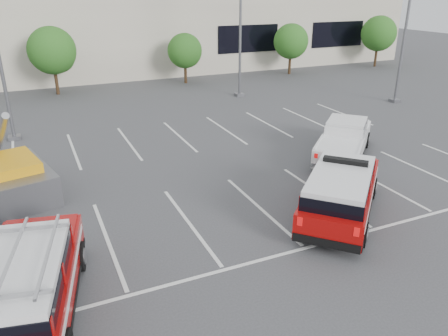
{
  "coord_description": "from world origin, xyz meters",
  "views": [
    {
      "loc": [
        -6.89,
        -12.15,
        7.35
      ],
      "look_at": [
        -0.68,
        1.66,
        1.05
      ],
      "focal_mm": 35.0,
      "sensor_mm": 36.0,
      "label": 1
    }
  ],
  "objects_px": {
    "tree_mid_right": "(186,52)",
    "light_pole_mid": "(240,21)",
    "white_pickup": "(344,143)",
    "ladder_suv": "(26,290)",
    "convention_building": "(100,17)",
    "tree_right": "(291,42)",
    "utility_rig": "(11,181)",
    "tree_far_right": "(379,35)",
    "fire_chief_suv": "(340,195)",
    "tree_mid_left": "(53,52)",
    "light_pole_right": "(406,23)"
  },
  "relations": [
    {
      "from": "convention_building",
      "to": "tree_mid_right",
      "type": "distance_m",
      "value": 11.2
    },
    {
      "from": "convention_building",
      "to": "fire_chief_suv",
      "type": "height_order",
      "value": "convention_building"
    },
    {
      "from": "convention_building",
      "to": "tree_far_right",
      "type": "xyz_separation_m",
      "value": [
        24.91,
        -9.82,
        -1.68
      ]
    },
    {
      "from": "tree_mid_left",
      "to": "white_pickup",
      "type": "distance_m",
      "value": 22.09
    },
    {
      "from": "white_pickup",
      "to": "light_pole_mid",
      "type": "bearing_deg",
      "value": 132.13
    },
    {
      "from": "tree_mid_left",
      "to": "ladder_suv",
      "type": "distance_m",
      "value": 25.05
    },
    {
      "from": "convention_building",
      "to": "tree_right",
      "type": "height_order",
      "value": "convention_building"
    },
    {
      "from": "light_pole_mid",
      "to": "tree_right",
      "type": "bearing_deg",
      "value": 36.77
    },
    {
      "from": "tree_mid_left",
      "to": "tree_right",
      "type": "distance_m",
      "value": 20.0
    },
    {
      "from": "tree_mid_right",
      "to": "light_pole_right",
      "type": "height_order",
      "value": "light_pole_right"
    },
    {
      "from": "light_pole_mid",
      "to": "utility_rig",
      "type": "bearing_deg",
      "value": -142.65
    },
    {
      "from": "convention_building",
      "to": "tree_mid_right",
      "type": "xyz_separation_m",
      "value": [
        4.91,
        -9.82,
        -2.22
      ]
    },
    {
      "from": "tree_mid_right",
      "to": "light_pole_mid",
      "type": "relative_size",
      "value": 0.39
    },
    {
      "from": "convention_building",
      "to": "ladder_suv",
      "type": "relative_size",
      "value": 10.59
    },
    {
      "from": "tree_mid_right",
      "to": "fire_chief_suv",
      "type": "distance_m",
      "value": 23.89
    },
    {
      "from": "light_pole_mid",
      "to": "tree_mid_left",
      "type": "bearing_deg",
      "value": 153.08
    },
    {
      "from": "white_pickup",
      "to": "utility_rig",
      "type": "height_order",
      "value": "utility_rig"
    },
    {
      "from": "tree_far_right",
      "to": "fire_chief_suv",
      "type": "height_order",
      "value": "tree_far_right"
    },
    {
      "from": "tree_right",
      "to": "tree_far_right",
      "type": "relative_size",
      "value": 0.91
    },
    {
      "from": "fire_chief_suv",
      "to": "utility_rig",
      "type": "height_order",
      "value": "utility_rig"
    },
    {
      "from": "white_pickup",
      "to": "utility_rig",
      "type": "xyz_separation_m",
      "value": [
        -14.07,
        1.51,
        0.02
      ]
    },
    {
      "from": "tree_mid_right",
      "to": "light_pole_right",
      "type": "bearing_deg",
      "value": -47.83
    },
    {
      "from": "tree_mid_left",
      "to": "tree_far_right",
      "type": "bearing_deg",
      "value": 0.0
    },
    {
      "from": "white_pickup",
      "to": "utility_rig",
      "type": "bearing_deg",
      "value": -139.63
    },
    {
      "from": "white_pickup",
      "to": "ladder_suv",
      "type": "bearing_deg",
      "value": -110.78
    },
    {
      "from": "tree_far_right",
      "to": "light_pole_right",
      "type": "bearing_deg",
      "value": -127.04
    },
    {
      "from": "tree_mid_left",
      "to": "utility_rig",
      "type": "relative_size",
      "value": 1.07
    },
    {
      "from": "convention_building",
      "to": "tree_right",
      "type": "relative_size",
      "value": 13.58
    },
    {
      "from": "ladder_suv",
      "to": "tree_mid_left",
      "type": "bearing_deg",
      "value": 95.57
    },
    {
      "from": "light_pole_right",
      "to": "ladder_suv",
      "type": "height_order",
      "value": "light_pole_right"
    },
    {
      "from": "convention_building",
      "to": "tree_mid_right",
      "type": "bearing_deg",
      "value": -63.43
    },
    {
      "from": "tree_mid_right",
      "to": "ladder_suv",
      "type": "relative_size",
      "value": 0.7
    },
    {
      "from": "tree_far_right",
      "to": "ladder_suv",
      "type": "xyz_separation_m",
      "value": [
        -32.79,
        -24.79,
        -2.2
      ]
    },
    {
      "from": "convention_building",
      "to": "light_pole_right",
      "type": "relative_size",
      "value": 5.86
    },
    {
      "from": "tree_mid_right",
      "to": "tree_mid_left",
      "type": "bearing_deg",
      "value": 180.0
    },
    {
      "from": "tree_right",
      "to": "ladder_suv",
      "type": "relative_size",
      "value": 0.78
    },
    {
      "from": "tree_right",
      "to": "white_pickup",
      "type": "xyz_separation_m",
      "value": [
        -9.08,
        -19.05,
        -2.11
      ]
    },
    {
      "from": "tree_right",
      "to": "fire_chief_suv",
      "type": "bearing_deg",
      "value": -118.59
    },
    {
      "from": "tree_mid_left",
      "to": "tree_far_right",
      "type": "relative_size",
      "value": 1.0
    },
    {
      "from": "white_pickup",
      "to": "ladder_suv",
      "type": "xyz_separation_m",
      "value": [
        -13.71,
        -5.74,
        0.18
      ]
    },
    {
      "from": "tree_right",
      "to": "tree_far_right",
      "type": "xyz_separation_m",
      "value": [
        10.0,
        0.0,
        0.27
      ]
    },
    {
      "from": "tree_mid_left",
      "to": "fire_chief_suv",
      "type": "distance_m",
      "value": 24.8
    },
    {
      "from": "tree_mid_left",
      "to": "fire_chief_suv",
      "type": "height_order",
      "value": "tree_mid_left"
    },
    {
      "from": "fire_chief_suv",
      "to": "light_pole_mid",
      "type": "bearing_deg",
      "value": 120.93
    },
    {
      "from": "light_pole_right",
      "to": "fire_chief_suv",
      "type": "xyz_separation_m",
      "value": [
        -13.8,
        -11.61,
        -4.39
      ]
    },
    {
      "from": "fire_chief_suv",
      "to": "white_pickup",
      "type": "relative_size",
      "value": 1.03
    },
    {
      "from": "light_pole_mid",
      "to": "white_pickup",
      "type": "xyz_separation_m",
      "value": [
        -0.99,
        -13.01,
        -4.52
      ]
    },
    {
      "from": "tree_far_right",
      "to": "tree_mid_right",
      "type": "bearing_deg",
      "value": -180.0
    },
    {
      "from": "tree_far_right",
      "to": "convention_building",
      "type": "bearing_deg",
      "value": 158.49
    },
    {
      "from": "fire_chief_suv",
      "to": "ladder_suv",
      "type": "relative_size",
      "value": 0.95
    }
  ]
}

